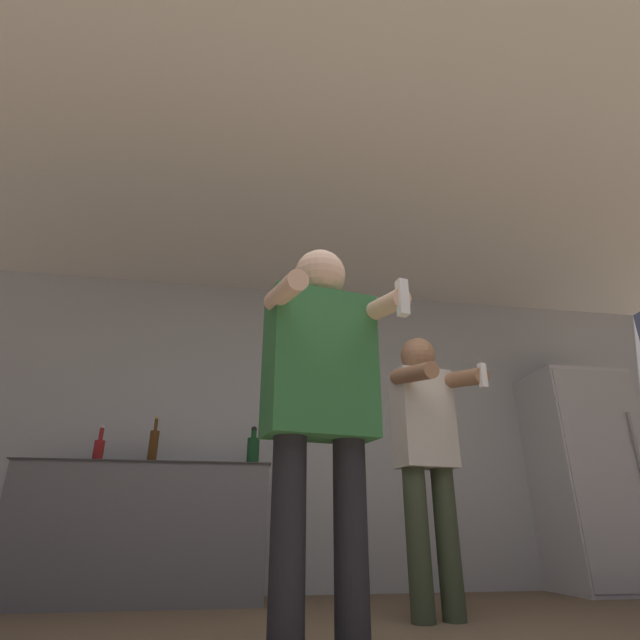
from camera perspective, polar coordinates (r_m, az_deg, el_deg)
wall_back at (r=4.38m, az=-1.98°, el=-12.08°), size 7.00×0.06×2.55m
ceiling_slab at (r=3.51m, az=1.64°, el=14.34°), size 7.00×3.52×0.05m
refrigerator at (r=4.91m, az=28.29°, el=-15.47°), size 0.74×0.64×1.74m
counter at (r=3.98m, az=-19.60°, el=-21.81°), size 1.72×0.65×0.89m
bottle_green_wine at (r=4.02m, az=-18.53°, el=-13.53°), size 0.07×0.07×0.36m
bottle_tall_gin at (r=3.97m, az=-7.66°, el=-14.58°), size 0.09×0.09×0.31m
bottle_dark_rum at (r=4.09m, az=-23.98°, el=-13.41°), size 0.07×0.07×0.29m
person_woman_foreground at (r=1.92m, az=0.10°, el=-8.49°), size 0.53×0.51×1.56m
person_man_side at (r=3.14m, az=12.09°, el=-13.44°), size 0.49×0.57×1.61m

